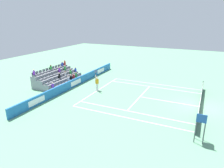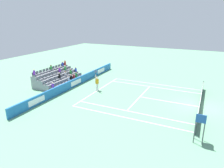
{
  "view_description": "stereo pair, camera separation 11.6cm",
  "coord_description": "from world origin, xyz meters",
  "px_view_note": "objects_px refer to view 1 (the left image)",
  "views": [
    {
      "loc": [
        21.32,
        0.09,
        8.81
      ],
      "look_at": [
        0.13,
        -9.93,
        1.1
      ],
      "focal_mm": 32.81,
      "sensor_mm": 36.0,
      "label": 1
    },
    {
      "loc": [
        21.27,
        0.19,
        8.81
      ],
      "look_at": [
        0.13,
        -9.93,
        1.1
      ],
      "focal_mm": 32.81,
      "sensor_mm": 36.0,
      "label": 2
    }
  ],
  "objects_px": {
    "tennis_net": "(200,102)",
    "umpire_chair": "(201,123)",
    "tennis_player": "(97,83)",
    "loose_tennis_ball": "(171,103)"
  },
  "relations": [
    {
      "from": "tennis_player",
      "to": "umpire_chair",
      "type": "xyz_separation_m",
      "value": [
        6.49,
        12.21,
        0.53
      ]
    },
    {
      "from": "tennis_player",
      "to": "umpire_chair",
      "type": "relative_size",
      "value": 1.22
    },
    {
      "from": "tennis_player",
      "to": "umpire_chair",
      "type": "bearing_deg",
      "value": 62.03
    },
    {
      "from": "tennis_net",
      "to": "loose_tennis_ball",
      "type": "xyz_separation_m",
      "value": [
        0.32,
        -2.85,
        -0.46
      ]
    },
    {
      "from": "tennis_player",
      "to": "loose_tennis_ball",
      "type": "height_order",
      "value": "tennis_player"
    },
    {
      "from": "tennis_net",
      "to": "umpire_chair",
      "type": "height_order",
      "value": "umpire_chair"
    },
    {
      "from": "tennis_player",
      "to": "loose_tennis_ball",
      "type": "bearing_deg",
      "value": 89.7
    },
    {
      "from": "tennis_player",
      "to": "loose_tennis_ball",
      "type": "xyz_separation_m",
      "value": [
        0.05,
        9.09,
        -0.96
      ]
    },
    {
      "from": "tennis_net",
      "to": "tennis_player",
      "type": "relative_size",
      "value": 4.19
    },
    {
      "from": "loose_tennis_ball",
      "to": "tennis_player",
      "type": "bearing_deg",
      "value": -90.3
    }
  ]
}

